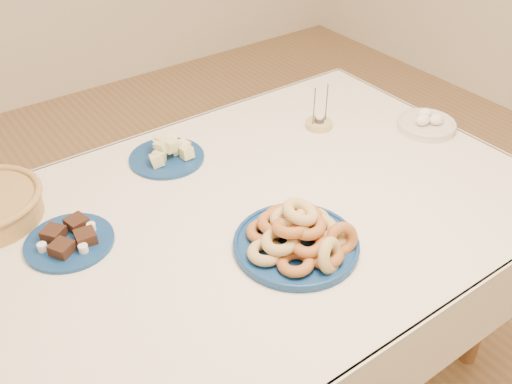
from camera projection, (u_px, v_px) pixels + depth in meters
The scene contains 7 objects.
ground at pixel (248, 377), 2.02m from camera, with size 5.00×5.00×0.00m, color olive.
dining_table at pixel (246, 241), 1.64m from camera, with size 1.71×1.11×0.75m.
donut_platter at pixel (299, 237), 1.44m from camera, with size 0.40×0.40×0.15m.
melon_plate at pixel (167, 153), 1.78m from camera, with size 0.27×0.27×0.08m.
brownie_plate at pixel (70, 240), 1.47m from camera, with size 0.28×0.28×0.04m.
candle_holder at pixel (319, 123), 1.95m from camera, with size 0.10×0.10×0.15m.
egg_bowl at pixel (427, 124), 1.93m from camera, with size 0.25×0.25×0.07m.
Camera 1 is at (-0.70, -1.02, 1.73)m, focal length 40.00 mm.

